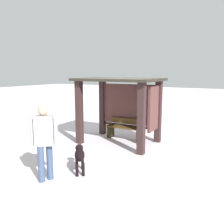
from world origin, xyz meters
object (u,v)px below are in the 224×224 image
at_px(person_walking, 44,138).
at_px(dog, 80,155).
at_px(bench_left_inside, 125,130).
at_px(bus_shelter, 124,98).

bearing_deg(person_walking, dog, 63.22).
bearing_deg(bench_left_inside, person_walking, -90.57).
height_order(bus_shelter, dog, bus_shelter).
relative_size(bus_shelter, bench_left_inside, 1.97).
distance_m(bus_shelter, bench_left_inside, 1.22).
bearing_deg(bus_shelter, dog, -85.10).
height_order(bus_shelter, bench_left_inside, bus_shelter).
distance_m(bus_shelter, dog, 3.06).
xyz_separation_m(bus_shelter, person_walking, (-0.13, -3.59, -0.54)).
height_order(bus_shelter, person_walking, bus_shelter).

